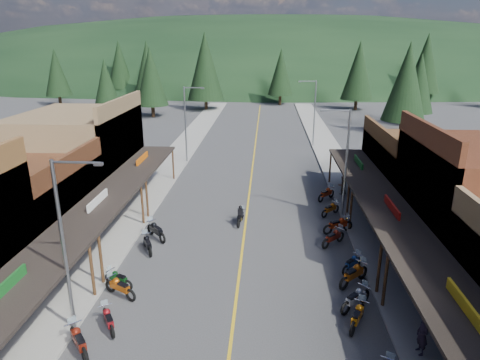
% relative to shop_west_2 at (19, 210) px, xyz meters
% --- Properties ---
extents(ground, '(220.00, 220.00, 0.00)m').
position_rel_shop_west_2_xyz_m(ground, '(13.75, -1.70, -2.53)').
color(ground, '#38383A').
rests_on(ground, ground).
extents(centerline, '(0.15, 90.00, 0.01)m').
position_rel_shop_west_2_xyz_m(centerline, '(13.75, 18.30, -2.53)').
color(centerline, gold).
rests_on(centerline, ground).
extents(sidewalk_west, '(3.40, 94.00, 0.15)m').
position_rel_shop_west_2_xyz_m(sidewalk_west, '(5.05, 18.30, -2.46)').
color(sidewalk_west, gray).
rests_on(sidewalk_west, ground).
extents(sidewalk_east, '(3.40, 94.00, 0.15)m').
position_rel_shop_west_2_xyz_m(sidewalk_east, '(22.45, 18.30, -2.46)').
color(sidewalk_east, gray).
rests_on(sidewalk_east, ground).
extents(shop_west_2, '(10.90, 9.00, 6.20)m').
position_rel_shop_west_2_xyz_m(shop_west_2, '(0.00, 0.00, 0.00)').
color(shop_west_2, '#3F2111').
rests_on(shop_west_2, ground).
extents(shop_west_3, '(10.90, 10.20, 8.20)m').
position_rel_shop_west_2_xyz_m(shop_west_3, '(-0.03, 9.60, 0.99)').
color(shop_west_3, brown).
rests_on(shop_west_3, ground).
extents(shop_east_3, '(10.90, 10.20, 6.20)m').
position_rel_shop_west_2_xyz_m(shop_east_3, '(27.51, 9.60, -0.00)').
color(shop_east_3, '#4C2D16').
rests_on(shop_east_3, ground).
extents(streetlight_0, '(2.16, 0.18, 8.00)m').
position_rel_shop_west_2_xyz_m(streetlight_0, '(6.80, -7.70, 1.93)').
color(streetlight_0, gray).
rests_on(streetlight_0, ground).
extents(streetlight_1, '(2.16, 0.18, 8.00)m').
position_rel_shop_west_2_xyz_m(streetlight_1, '(6.80, 20.30, 1.93)').
color(streetlight_1, gray).
rests_on(streetlight_1, ground).
extents(streetlight_2, '(2.16, 0.18, 8.00)m').
position_rel_shop_west_2_xyz_m(streetlight_2, '(20.71, 6.30, 1.93)').
color(streetlight_2, gray).
rests_on(streetlight_2, ground).
extents(streetlight_3, '(2.16, 0.18, 8.00)m').
position_rel_shop_west_2_xyz_m(streetlight_3, '(20.71, 28.30, 1.93)').
color(streetlight_3, gray).
rests_on(streetlight_3, ground).
extents(ridge_hill, '(310.00, 140.00, 60.00)m').
position_rel_shop_west_2_xyz_m(ridge_hill, '(13.75, 133.30, -2.53)').
color(ridge_hill, black).
rests_on(ridge_hill, ground).
extents(pine_0, '(5.04, 5.04, 11.00)m').
position_rel_shop_west_2_xyz_m(pine_0, '(-26.25, 60.30, 3.95)').
color(pine_0, black).
rests_on(pine_0, ground).
extents(pine_1, '(5.88, 5.88, 12.50)m').
position_rel_shop_west_2_xyz_m(pine_1, '(-10.25, 68.30, 4.70)').
color(pine_1, black).
rests_on(pine_1, ground).
extents(pine_2, '(6.72, 6.72, 14.00)m').
position_rel_shop_west_2_xyz_m(pine_2, '(3.75, 56.30, 5.46)').
color(pine_2, black).
rests_on(pine_2, ground).
extents(pine_3, '(5.04, 5.04, 11.00)m').
position_rel_shop_west_2_xyz_m(pine_3, '(17.75, 64.30, 3.95)').
color(pine_3, black).
rests_on(pine_3, ground).
extents(pine_4, '(5.88, 5.88, 12.50)m').
position_rel_shop_west_2_xyz_m(pine_4, '(31.75, 58.30, 4.70)').
color(pine_4, black).
rests_on(pine_4, ground).
extents(pine_5, '(6.72, 6.72, 14.00)m').
position_rel_shop_west_2_xyz_m(pine_5, '(47.75, 70.30, 5.46)').
color(pine_5, black).
rests_on(pine_5, ground).
extents(pine_7, '(5.88, 5.88, 12.50)m').
position_rel_shop_west_2_xyz_m(pine_7, '(-18.25, 74.30, 4.70)').
color(pine_7, black).
rests_on(pine_7, ground).
extents(pine_8, '(4.48, 4.48, 10.00)m').
position_rel_shop_west_2_xyz_m(pine_8, '(-8.25, 38.30, 3.44)').
color(pine_8, black).
rests_on(pine_8, ground).
extents(pine_9, '(4.93, 4.93, 10.80)m').
position_rel_shop_west_2_xyz_m(pine_9, '(37.75, 43.30, 3.85)').
color(pine_9, black).
rests_on(pine_9, ground).
extents(pine_10, '(5.38, 5.38, 11.60)m').
position_rel_shop_west_2_xyz_m(pine_10, '(-4.25, 48.30, 4.25)').
color(pine_10, black).
rests_on(pine_10, ground).
extents(pine_11, '(5.82, 5.82, 12.40)m').
position_rel_shop_west_2_xyz_m(pine_11, '(33.75, 36.30, 4.65)').
color(pine_11, black).
rests_on(pine_11, ground).
extents(bike_west_4, '(2.01, 2.22, 1.29)m').
position_rel_shop_west_2_xyz_m(bike_west_4, '(7.49, -9.12, -1.89)').
color(bike_west_4, maroon).
rests_on(bike_west_4, ground).
extents(bike_west_5, '(1.59, 2.00, 1.12)m').
position_rel_shop_west_2_xyz_m(bike_west_5, '(8.17, -7.54, -1.98)').
color(bike_west_5, maroon).
rests_on(bike_west_5, ground).
extents(bike_west_6, '(2.19, 1.67, 1.21)m').
position_rel_shop_west_2_xyz_m(bike_west_6, '(7.84, -4.98, -1.93)').
color(bike_west_6, '#A6490B').
rests_on(bike_west_6, ground).
extents(bike_west_7, '(1.94, 1.37, 1.06)m').
position_rel_shop_west_2_xyz_m(bike_west_7, '(7.46, -4.09, -2.00)').
color(bike_west_7, '#0D4215').
rests_on(bike_west_7, ground).
extents(bike_west_8, '(1.55, 2.15, 1.18)m').
position_rel_shop_west_2_xyz_m(bike_west_8, '(7.93, -0.06, -1.95)').
color(bike_west_8, black).
rests_on(bike_west_8, ground).
extents(bike_west_9, '(2.11, 2.23, 1.32)m').
position_rel_shop_west_2_xyz_m(bike_west_9, '(8.02, 1.73, -1.87)').
color(bike_west_9, black).
rests_on(bike_west_9, ground).
extents(bike_east_5, '(1.57, 2.22, 1.21)m').
position_rel_shop_west_2_xyz_m(bike_east_5, '(19.42, -6.64, -1.93)').
color(bike_east_5, '#CA6E0E').
rests_on(bike_east_5, ground).
extents(bike_east_6, '(2.07, 2.02, 1.24)m').
position_rel_shop_west_2_xyz_m(bike_east_6, '(19.60, -5.26, -1.91)').
color(bike_east_6, '#A7A8AD').
rests_on(bike_east_6, ground).
extents(bike_east_7, '(2.22, 2.18, 1.33)m').
position_rel_shop_west_2_xyz_m(bike_east_7, '(19.92, -3.04, -1.87)').
color(bike_east_7, '#BB540D').
rests_on(bike_east_7, ground).
extents(bike_east_8, '(1.70, 1.80, 1.06)m').
position_rel_shop_west_2_xyz_m(bike_east_8, '(20.10, -1.62, -2.00)').
color(bike_east_8, navy).
rests_on(bike_east_8, ground).
extents(bike_east_9, '(2.02, 2.02, 1.22)m').
position_rel_shop_west_2_xyz_m(bike_east_9, '(19.50, 1.52, -1.92)').
color(bike_east_9, maroon).
rests_on(bike_east_9, ground).
extents(bike_east_10, '(2.36, 1.67, 1.29)m').
position_rel_shop_west_2_xyz_m(bike_east_10, '(20.09, 3.42, -1.89)').
color(bike_east_10, red).
rests_on(bike_east_10, ground).
extents(bike_east_11, '(1.85, 1.85, 1.12)m').
position_rel_shop_west_2_xyz_m(bike_east_11, '(20.00, 6.49, -1.97)').
color(bike_east_11, '#CB600E').
rests_on(bike_east_11, ground).
extents(bike_east_12, '(1.93, 2.06, 1.21)m').
position_rel_shop_west_2_xyz_m(bike_east_12, '(20.10, 9.73, -1.93)').
color(bike_east_12, '#B52F0C').
rests_on(bike_east_12, ground).
extents(rider_on_bike, '(0.88, 2.03, 1.50)m').
position_rel_shop_west_2_xyz_m(rider_on_bike, '(13.39, 4.48, -1.93)').
color(rider_on_bike, black).
rests_on(rider_on_bike, ground).
extents(pedestrian_east_a, '(0.51, 0.70, 1.76)m').
position_rel_shop_west_2_xyz_m(pedestrian_east_a, '(21.64, -8.42, -1.50)').
color(pedestrian_east_a, '#261C2A').
rests_on(pedestrian_east_a, sidewalk_east).
extents(pedestrian_east_b, '(0.88, 0.70, 1.59)m').
position_rel_shop_west_2_xyz_m(pedestrian_east_b, '(21.54, 10.86, -1.59)').
color(pedestrian_east_b, '#4B382F').
rests_on(pedestrian_east_b, sidewalk_east).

